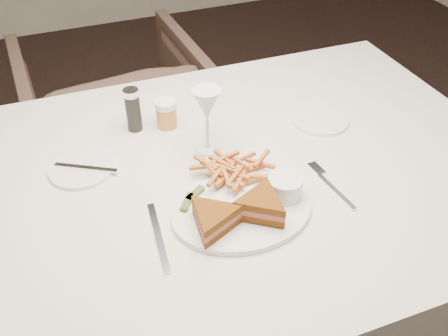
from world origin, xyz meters
name	(u,v)px	position (x,y,z in m)	size (l,w,h in m)	color
ground	(265,248)	(0.00, 0.00, 0.00)	(5.00, 5.00, 0.00)	black
table	(218,271)	(-0.33, -0.32, 0.38)	(1.54, 1.02, 0.75)	silver
chair_far	(116,113)	(-0.42, 0.64, 0.37)	(0.71, 0.67, 0.74)	#48332C
table_setting	(226,173)	(-0.33, -0.38, 0.79)	(0.82, 0.62, 0.18)	white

